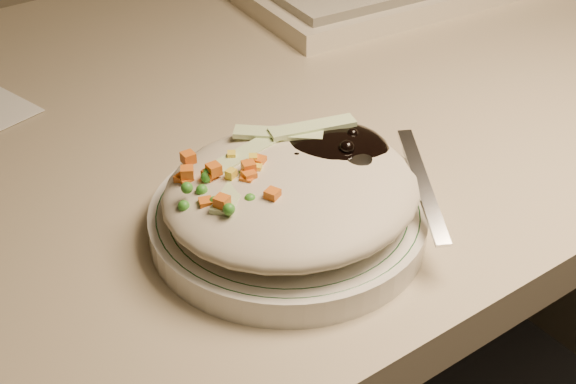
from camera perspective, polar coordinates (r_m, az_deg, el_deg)
desk at (r=0.91m, az=-1.82°, el=-3.72°), size 1.40×0.70×0.74m
plate at (r=0.60m, az=0.00°, el=-2.03°), size 0.21×0.21×0.02m
plate_rim at (r=0.59m, az=0.00°, el=-1.26°), size 0.20×0.20×0.00m
meal at (r=0.58m, az=0.39°, el=0.56°), size 0.21×0.19×0.05m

